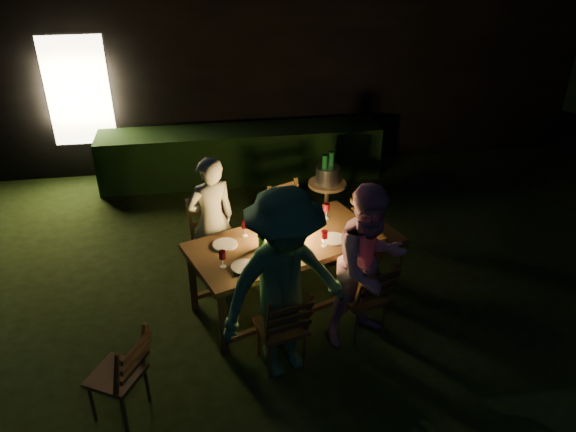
{
  "coord_description": "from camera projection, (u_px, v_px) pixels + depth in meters",
  "views": [
    {
      "loc": [
        -0.99,
        -4.16,
        3.79
      ],
      "look_at": [
        -0.22,
        0.83,
        0.93
      ],
      "focal_mm": 35.0,
      "sensor_mm": 36.0,
      "label": 1
    }
  ],
  "objects": [
    {
      "name": "garden_envelope",
      "position": [
        255.0,
        40.0,
        10.09
      ],
      "size": [
        40.0,
        40.0,
        3.2
      ],
      "color": "black",
      "rests_on": "ground"
    },
    {
      "name": "bottle_bucket_a",
      "position": [
        324.0,
        173.0,
        6.99
      ],
      "size": [
        0.07,
        0.07,
        0.32
      ],
      "primitive_type": "cylinder",
      "color": "#0F471E",
      "rests_on": "side_table"
    },
    {
      "name": "chair_far_left",
      "position": [
        216.0,
        256.0,
        6.28
      ],
      "size": [
        0.58,
        0.6,
        1.01
      ],
      "rotation": [
        0.0,
        0.0,
        3.46
      ],
      "color": "#523A1B",
      "rests_on": "ground"
    },
    {
      "name": "side_table",
      "position": [
        327.0,
        188.0,
        7.15
      ],
      "size": [
        0.49,
        0.49,
        0.65
      ],
      "color": "olive",
      "rests_on": "ground"
    },
    {
      "name": "wineglass_e",
      "position": [
        290.0,
        250.0,
        5.33
      ],
      "size": [
        0.06,
        0.06,
        0.18
      ],
      "primitive_type": null,
      "color": "silver",
      "rests_on": "dining_table"
    },
    {
      "name": "plate_near_left",
      "position": [
        244.0,
        267.0,
        5.24
      ],
      "size": [
        0.25,
        0.25,
        0.01
      ],
      "primitive_type": "cylinder",
      "color": "white",
      "rests_on": "dining_table"
    },
    {
      "name": "person_house_side",
      "position": [
        211.0,
        220.0,
        6.1
      ],
      "size": [
        0.63,
        0.52,
        1.49
      ],
      "primitive_type": "imported",
      "rotation": [
        0.0,
        0.0,
        3.5
      ],
      "color": "beige",
      "rests_on": "ground"
    },
    {
      "name": "chair_end",
      "position": [
        378.0,
        248.0,
        6.41
      ],
      "size": [
        0.61,
        0.59,
        1.02
      ],
      "rotation": [
        0.0,
        0.0,
        -1.23
      ],
      "color": "#523A1B",
      "rests_on": "ground"
    },
    {
      "name": "lantern",
      "position": [
        286.0,
        224.0,
        5.63
      ],
      "size": [
        0.16,
        0.16,
        0.35
      ],
      "color": "white",
      "rests_on": "dining_table"
    },
    {
      "name": "chair_spare",
      "position": [
        121.0,
        388.0,
        4.63
      ],
      "size": [
        0.57,
        0.56,
        0.9
      ],
      "rotation": [
        0.0,
        0.0,
        1.07
      ],
      "color": "#523A1B",
      "rests_on": "ground"
    },
    {
      "name": "dining_table",
      "position": [
        284.0,
        247.0,
        5.69
      ],
      "size": [
        2.1,
        1.55,
        0.79
      ],
      "rotation": [
        0.0,
        0.0,
        0.36
      ],
      "color": "#523A1B",
      "rests_on": "ground"
    },
    {
      "name": "plate_near_right",
      "position": [
        333.0,
        239.0,
        5.67
      ],
      "size": [
        0.25,
        0.25,
        0.01
      ],
      "primitive_type": "cylinder",
      "color": "white",
      "rests_on": "dining_table"
    },
    {
      "name": "ice_bucket",
      "position": [
        328.0,
        175.0,
        7.06
      ],
      "size": [
        0.3,
        0.3,
        0.22
      ],
      "primitive_type": "cylinder",
      "color": "#A5A8AD",
      "rests_on": "side_table"
    },
    {
      "name": "phone",
      "position": [
        241.0,
        273.0,
        5.15
      ],
      "size": [
        0.14,
        0.07,
        0.01
      ],
      "primitive_type": "cube",
      "color": "black",
      "rests_on": "dining_table"
    },
    {
      "name": "chair_near_left",
      "position": [
        282.0,
        340.0,
        5.12
      ],
      "size": [
        0.51,
        0.53,
        0.93
      ],
      "rotation": [
        0.0,
        0.0,
        0.24
      ],
      "color": "#523A1B",
      "rests_on": "ground"
    },
    {
      "name": "bottle_bucket_b",
      "position": [
        331.0,
        169.0,
        7.08
      ],
      "size": [
        0.07,
        0.07,
        0.32
      ],
      "primitive_type": "cylinder",
      "color": "#0F471E",
      "rests_on": "side_table"
    },
    {
      "name": "chair_near_right",
      "position": [
        362.0,
        309.0,
        5.51
      ],
      "size": [
        0.54,
        0.56,
        0.92
      ],
      "rotation": [
        0.0,
        0.0,
        0.37
      ],
      "color": "#523A1B",
      "rests_on": "ground"
    },
    {
      "name": "wineglass_b",
      "position": [
        223.0,
        259.0,
        5.21
      ],
      "size": [
        0.06,
        0.06,
        0.18
      ],
      "primitive_type": null,
      "color": "#59070F",
      "rests_on": "dining_table"
    },
    {
      "name": "plate_far_right",
      "position": [
        311.0,
        220.0,
        6.0
      ],
      "size": [
        0.25,
        0.25,
        0.01
      ],
      "primitive_type": "cylinder",
      "color": "white",
      "rests_on": "dining_table"
    },
    {
      "name": "napkin_right",
      "position": [
        346.0,
        240.0,
        5.65
      ],
      "size": [
        0.18,
        0.14,
        0.01
      ],
      "primitive_type": "cube",
      "color": "red",
      "rests_on": "dining_table"
    },
    {
      "name": "napkin_left",
      "position": [
        287.0,
        260.0,
        5.34
      ],
      "size": [
        0.18,
        0.14,
        0.01
      ],
      "primitive_type": "cube",
      "color": "red",
      "rests_on": "dining_table"
    },
    {
      "name": "wineglass_a",
      "position": [
        245.0,
        229.0,
        5.69
      ],
      "size": [
        0.06,
        0.06,
        0.18
      ],
      "primitive_type": null,
      "color": "#59070F",
      "rests_on": "dining_table"
    },
    {
      "name": "wineglass_d",
      "position": [
        326.0,
        211.0,
        6.01
      ],
      "size": [
        0.06,
        0.06,
        0.18
      ],
      "primitive_type": null,
      "color": "#59070F",
      "rests_on": "dining_table"
    },
    {
      "name": "wineglass_c",
      "position": [
        324.0,
        239.0,
        5.52
      ],
      "size": [
        0.06,
        0.06,
        0.18
      ],
      "primitive_type": null,
      "color": "#59070F",
      "rests_on": "dining_table"
    },
    {
      "name": "person_opp_right",
      "position": [
        369.0,
        266.0,
        5.2
      ],
      "size": [
        0.97,
        0.87,
        1.65
      ],
      "primitive_type": "imported",
      "rotation": [
        0.0,
        0.0,
        0.36
      ],
      "color": "#CA8AAF",
      "rests_on": "ground"
    },
    {
      "name": "plate_far_left",
      "position": [
        225.0,
        245.0,
        5.58
      ],
      "size": [
        0.25,
        0.25,
        0.01
      ],
      "primitive_type": "cylinder",
      "color": "white",
      "rests_on": "dining_table"
    },
    {
      "name": "bottle_table",
      "position": [
        262.0,
        235.0,
        5.47
      ],
      "size": [
        0.07,
        0.07,
        0.28
      ],
      "primitive_type": "cylinder",
      "color": "#0F471E",
      "rests_on": "dining_table"
    },
    {
      "name": "chair_far_right",
      "position": [
        293.0,
        235.0,
        6.71
      ],
      "size": [
        0.58,
        0.59,
        0.94
      ],
      "rotation": [
        0.0,
        0.0,
        3.62
      ],
      "color": "#523A1B",
      "rests_on": "ground"
    },
    {
      "name": "person_opp_left",
      "position": [
        285.0,
        286.0,
        4.77
      ],
      "size": [
        1.35,
        1.06,
        1.84
      ],
      "primitive_type": "imported",
      "rotation": [
        0.0,
        0.0,
        0.36
      ],
      "color": "#39734F",
      "rests_on": "ground"
    }
  ]
}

